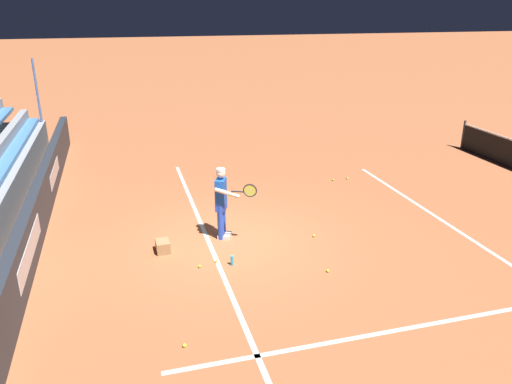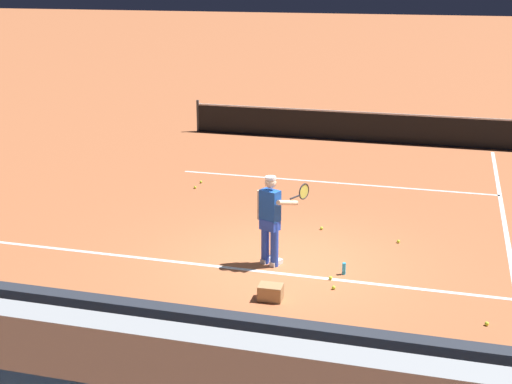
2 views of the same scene
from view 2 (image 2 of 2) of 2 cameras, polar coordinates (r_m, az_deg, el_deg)
name	(u,v)px [view 2 (image 2 of 2)]	position (r m, az deg, el deg)	size (l,w,h in m)	color
ground_plane	(285,263)	(13.50, 2.36, -5.70)	(160.00, 160.00, 0.00)	#B7663D
court_baseline_white	(279,273)	(13.05, 1.85, -6.52)	(12.00, 0.10, 0.01)	white
court_sideline_white	(503,215)	(17.00, 19.16, -1.73)	(0.10, 12.00, 0.01)	white
court_service_line_white	(334,183)	(18.59, 6.23, 0.75)	(8.22, 0.10, 0.01)	white
back_wall_sponsor_board	(209,350)	(9.51, -3.75, -12.50)	(20.46, 0.25, 1.10)	#2D333D
tennis_player	(271,219)	(13.12, 1.22, -2.19)	(0.86, 0.91, 1.71)	blue
ball_box_cardboard	(271,292)	(12.02, 1.18, -8.02)	(0.40, 0.30, 0.26)	#A87F51
tennis_ball_far_right	(487,324)	(11.80, 17.98, -9.99)	(0.07, 0.07, 0.07)	#CCE533
tennis_ball_far_left	(398,241)	(14.72, 11.32, -3.90)	(0.07, 0.07, 0.07)	#CCE533
tennis_ball_midcourt	(331,278)	(12.85, 5.99, -6.86)	(0.07, 0.07, 0.07)	#CCE533
tennis_ball_by_box	(195,187)	(18.05, -4.90, 0.38)	(0.07, 0.07, 0.07)	#CCE533
tennis_ball_on_baseline	(322,228)	(15.22, 5.27, -2.90)	(0.07, 0.07, 0.07)	#CCE533
tennis_ball_stray_back	(334,288)	(12.49, 6.23, -7.61)	(0.07, 0.07, 0.07)	#CCE533
tennis_ball_toward_net	(201,182)	(18.50, -4.43, 0.81)	(0.07, 0.07, 0.07)	#CCE533
water_bottle	(344,269)	(13.07, 7.05, -6.10)	(0.07, 0.07, 0.22)	#33B2E5
tennis_net	(359,126)	(23.18, 8.27, 5.25)	(11.09, 0.09, 1.07)	#33383D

